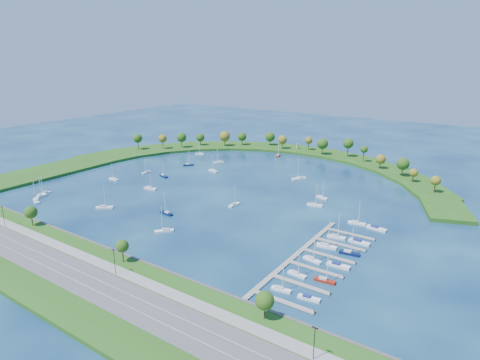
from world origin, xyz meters
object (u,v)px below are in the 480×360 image
Objects in this scene: moored_boat_13 at (166,213)px; docked_boat_6 at (326,246)px; moored_boat_7 at (200,153)px; moored_boat_17 at (234,204)px; docked_boat_5 at (338,265)px; moored_boat_10 at (146,172)px; docked_boat_7 at (349,252)px; moored_boat_5 at (278,155)px; docked_boat_8 at (336,236)px; moored_boat_3 at (164,176)px; moored_boat_6 at (322,197)px; moored_boat_1 at (44,193)px; harbor_tower at (297,146)px; moored_boat_12 at (299,178)px; moored_boat_14 at (104,207)px; moored_boat_2 at (188,164)px; docked_boat_9 at (359,242)px; moored_boat_15 at (41,196)px; docked_boat_4 at (312,259)px; docked_boat_0 at (281,288)px; moored_boat_0 at (114,179)px; docked_boat_11 at (376,228)px; moored_boat_8 at (36,201)px; docked_boat_2 at (297,273)px; moored_boat_16 at (218,162)px; docked_boat_3 at (325,280)px; moored_boat_18 at (164,230)px; docked_boat_1 at (309,298)px; moored_boat_11 at (213,170)px; dock_system at (312,259)px; moored_boat_4 at (150,188)px; moored_boat_9 at (315,204)px.

moored_boat_13 is 0.92× the size of docked_boat_6.
moored_boat_17 is at bearing 114.55° from moored_boat_7.
moored_boat_13 is 1.29× the size of docked_boat_5.
docked_boat_7 is (163.58, -40.25, 0.05)m from moored_boat_10.
docked_boat_8 is (99.58, -125.29, -0.01)m from moored_boat_5.
moored_boat_3 reaches higher than moored_boat_6.
docked_boat_7 is (179.72, 27.49, 0.04)m from moored_boat_1.
moored_boat_12 is at bearing -62.69° from harbor_tower.
moored_boat_2 is at bearing 63.43° from moored_boat_14.
moored_boat_1 is 75.24m from moored_boat_3.
moored_boat_10 reaches higher than docked_boat_9.
moored_boat_15 reaches higher than docked_boat_4.
moored_boat_10 is 173.09m from docked_boat_0.
docked_boat_4 is (158.46, -29.89, 0.01)m from moored_boat_0.
docked_boat_11 is at bearing 87.98° from docked_boat_9.
moored_boat_2 is 1.08× the size of moored_boat_6.
moored_boat_13 is (74.84, 28.04, -0.02)m from moored_boat_8.
docked_boat_4 is at bearing -5.36° from moored_boat_3.
moored_boat_15 is (-29.84, -71.82, 0.01)m from moored_boat_3.
docked_boat_2 is at bearing 88.15° from moored_boat_1.
moored_boat_16 is 1.21× the size of docked_boat_9.
docked_boat_9 is at bearing -93.52° from moored_boat_15.
moored_boat_2 reaches higher than docked_boat_4.
moored_boat_2 is 0.93× the size of moored_boat_8.
moored_boat_8 is at bearing -159.94° from docked_boat_9.
docked_boat_3 is (10.49, 14.26, 0.02)m from docked_boat_0.
moored_boat_18 reaches higher than moored_boat_13.
moored_boat_16 is 132.62m from moored_boat_18.
moored_boat_16 is at bearing 173.96° from moored_boat_6.
moored_boat_10 is at bearing -29.98° from moored_boat_13.
moored_boat_7 reaches higher than docked_boat_5.
docked_boat_2 reaches higher than docked_boat_1.
moored_boat_14 is (-3.37, -93.11, 0.04)m from moored_boat_11.
moored_boat_16 reaches higher than docked_boat_0.
docked_boat_7 is at bearing -45.67° from moored_boat_6.
docked_boat_3 is 0.92× the size of docked_boat_7.
moored_boat_7 reaches higher than moored_boat_6.
moored_boat_3 is 0.97× the size of moored_boat_5.
moored_boat_18 reaches higher than docked_boat_7.
moored_boat_4 is at bearing 166.86° from dock_system.
docked_boat_3 reaches higher than docked_boat_0.
moored_boat_4 is 1.09× the size of moored_boat_16.
moored_boat_13 is (84.07, 17.62, 0.02)m from moored_boat_1.
docked_boat_11 is at bearing 86.45° from moored_boat_12.
moored_boat_1 is 0.89× the size of moored_boat_8.
moored_boat_13 is (73.15, -116.32, 0.03)m from moored_boat_7.
moored_boat_7 is 0.84× the size of moored_boat_18.
moored_boat_9 is at bearing 114.87° from docked_boat_2.
docked_boat_1 is at bearing -12.35° from moored_boat_3.
moored_boat_11 is at bearing 129.21° from docked_boat_0.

